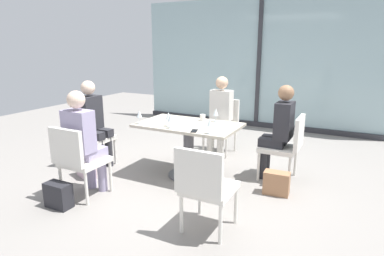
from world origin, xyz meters
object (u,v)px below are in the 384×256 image
handbag_1 (58,195)px  person_side_end (94,120)px  wine_glass_4 (170,118)px  cell_phone_on_table (194,131)px  wine_glass_3 (139,114)px  wine_glass_1 (216,112)px  chair_front_right (205,185)px  wine_glass_2 (168,116)px  handbag_2 (276,183)px  person_front_left (83,138)px  wine_glass_0 (210,123)px  handbag_0 (86,167)px  coffee_cup (203,118)px  chair_near_window (222,123)px  person_far_right (279,128)px  dining_table_main (189,138)px  chair_front_left (78,158)px  chair_side_end (89,133)px  person_near_window (220,112)px  chair_far_right (286,144)px

handbag_1 → person_side_end: bearing=114.4°
wine_glass_4 → cell_phone_on_table: bearing=1.0°
wine_glass_3 → wine_glass_1: bearing=34.1°
chair_front_right → wine_glass_2: size_ratio=4.70×
wine_glass_3 → handbag_2: bearing=8.6°
person_side_end → wine_glass_2: 1.23m
person_front_left → wine_glass_0: size_ratio=6.81×
wine_glass_2 → handbag_0: (-1.05, -0.45, -0.72)m
coffee_cup → handbag_0: size_ratio=0.30×
cell_phone_on_table → wine_glass_4: bearing=164.8°
wine_glass_0 → person_side_end: bearing=179.5°
chair_near_window → coffee_cup: size_ratio=9.67×
handbag_2 → person_far_right: bearing=100.4°
dining_table_main → chair_near_window: (0.00, 1.19, -0.04)m
chair_front_left → wine_glass_1: wine_glass_1 is taller
chair_side_end → cell_phone_on_table: bearing=0.2°
person_front_left → person_side_end: bearing=126.9°
person_near_window → wine_glass_4: bearing=-93.8°
wine_glass_3 → coffee_cup: 0.87m
wine_glass_0 → person_front_left: bearing=-149.2°
chair_near_window → person_far_right: size_ratio=0.69×
dining_table_main → person_far_right: size_ratio=1.06×
person_near_window → wine_glass_2: 1.33m
person_near_window → wine_glass_3: size_ratio=6.81×
person_front_left → wine_glass_2: 1.07m
wine_glass_2 → wine_glass_4: size_ratio=1.00×
chair_front_right → handbag_0: size_ratio=2.90×
dining_table_main → wine_glass_2: (-0.17, -0.23, 0.32)m
person_far_right → chair_far_right: bearing=0.0°
handbag_0 → person_near_window: bearing=77.1°
person_near_window → handbag_0: bearing=-124.6°
person_front_left → handbag_2: size_ratio=4.20×
chair_front_right → person_side_end: (-2.19, 0.88, 0.20)m
person_near_window → wine_glass_3: bearing=-112.5°
person_far_right → dining_table_main: bearing=-156.8°
chair_side_end → chair_front_left: same height
chair_front_left → wine_glass_0: 1.57m
chair_near_window → handbag_1: (-0.85, -2.65, -0.36)m
wine_glass_1 → cell_phone_on_table: (-0.04, -0.57, -0.13)m
dining_table_main → coffee_cup: (0.09, 0.25, 0.23)m
dining_table_main → wine_glass_2: 0.43m
handbag_1 → handbag_2: size_ratio=1.00×
wine_glass_2 → chair_front_left: bearing=-123.8°
dining_table_main → wine_glass_2: size_ratio=7.23×
handbag_2 → cell_phone_on_table: bearing=-167.9°
chair_front_right → handbag_0: bearing=166.0°
person_near_window → cell_phone_on_table: bearing=-80.2°
handbag_1 → person_near_window: bearing=71.2°
wine_glass_2 → wine_glass_4: bearing=-44.6°
handbag_0 → coffee_cup: bearing=57.4°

